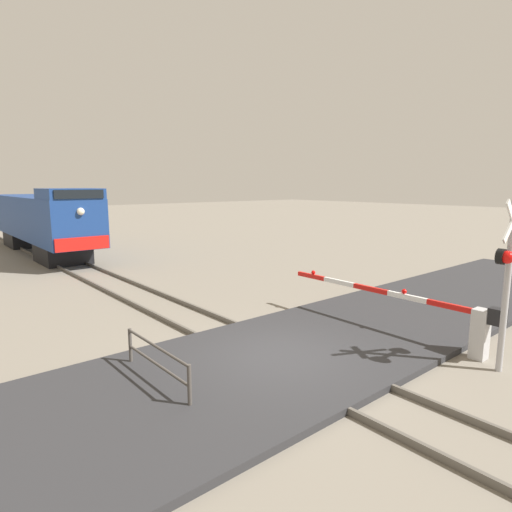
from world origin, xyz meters
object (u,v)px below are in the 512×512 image
crossing_gate (443,316)px  guard_railing (156,360)px  locomotive (41,220)px  crossing_signal (510,267)px

crossing_gate → guard_railing: size_ratio=2.49×
locomotive → crossing_gate: bearing=-80.7°
crossing_gate → guard_railing: crossing_gate is taller
crossing_gate → guard_railing: bearing=157.8°
crossing_signal → crossing_gate: crossing_signal is taller
crossing_signal → locomotive: bearing=97.9°
crossing_gate → crossing_signal: bearing=-103.3°
crossing_signal → crossing_gate: 2.25m
locomotive → guard_railing: 20.97m
locomotive → guard_railing: locomotive is taller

